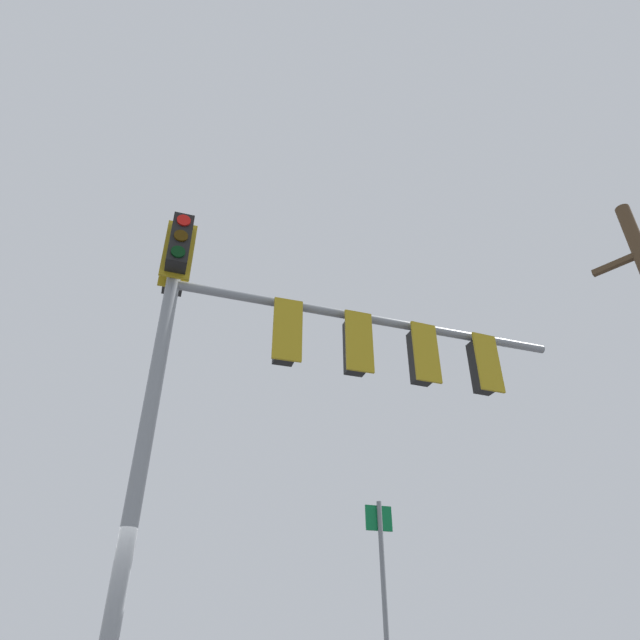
# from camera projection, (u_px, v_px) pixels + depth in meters

# --- Properties ---
(signal_mast_assembly) EXTENTS (5.55, 4.42, 6.99)m
(signal_mast_assembly) POSITION_uv_depth(u_px,v_px,m) (289.00, 349.00, 8.02)
(signal_mast_assembly) COLOR gray
(signal_mast_assembly) RESTS_ON ground
(route_sign_primary) EXTENTS (0.33, 0.27, 3.17)m
(route_sign_primary) POSITION_uv_depth(u_px,v_px,m) (384.00, 598.00, 7.17)
(route_sign_primary) COLOR slate
(route_sign_primary) RESTS_ON ground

